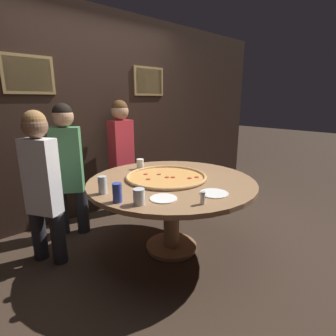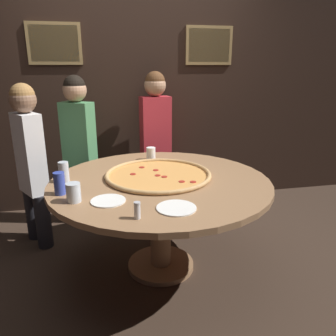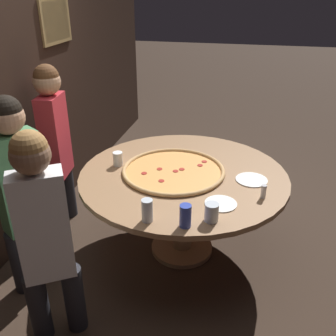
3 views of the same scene
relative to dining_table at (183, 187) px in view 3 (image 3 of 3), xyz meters
name	(u,v)px [view 3 (image 3 of 3)]	position (x,y,z in m)	size (l,w,h in m)	color
ground_plane	(182,249)	(0.00, 0.00, -0.61)	(24.00, 24.00, 0.00)	#38281E
back_wall	(9,91)	(0.00, 1.41, 0.69)	(6.40, 0.08, 2.60)	black
dining_table	(183,187)	(0.00, 0.00, 0.00)	(1.61, 1.61, 0.74)	#936B47
giant_pizza	(174,170)	(0.00, 0.08, 0.14)	(0.80, 0.80, 0.03)	#E0994C
drink_cup_far_left	(118,159)	(0.02, 0.54, 0.18)	(0.08, 0.08, 0.11)	white
drink_cup_centre_back	(185,216)	(-0.69, -0.14, 0.20)	(0.07, 0.07, 0.15)	#384CB7
drink_cup_far_right	(147,210)	(-0.68, 0.10, 0.20)	(0.07, 0.07, 0.15)	silver
drink_cup_near_right	(212,212)	(-0.59, -0.29, 0.19)	(0.09, 0.09, 0.12)	silver
white_plate_left_side	(252,180)	(0.00, -0.52, 0.13)	(0.24, 0.24, 0.01)	white
white_plate_far_back	(221,204)	(-0.39, -0.33, 0.13)	(0.22, 0.22, 0.01)	white
condiment_shaker	(264,191)	(-0.24, -0.60, 0.18)	(0.04, 0.04, 0.10)	silver
diner_far_left	(44,231)	(-1.00, 0.62, 0.19)	(0.29, 0.37, 1.41)	#232328
diner_centre_back	(21,187)	(-0.62, 1.00, 0.22)	(0.38, 0.31, 1.46)	#232328
diner_side_right	(55,140)	(0.17, 1.17, 0.23)	(0.39, 0.22, 1.49)	#232328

